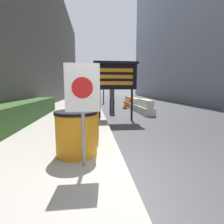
# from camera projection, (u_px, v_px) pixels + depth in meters

# --- Properties ---
(ground_plane) EXTENTS (120.00, 120.00, 0.00)m
(ground_plane) POSITION_uv_depth(u_px,v_px,m) (129.00, 181.00, 2.86)
(ground_plane) COLOR #3F3F42
(sidewalk_left) EXTENTS (3.94, 56.00, 0.17)m
(sidewalk_left) POSITION_uv_depth(u_px,v_px,m) (1.00, 183.00, 2.64)
(sidewalk_left) COLOR #A39E93
(sidewalk_left) RESTS_ON ground_plane
(building_left_facade) EXTENTS (0.40, 50.40, 12.32)m
(building_left_facade) POSITION_uv_depth(u_px,v_px,m) (36.00, 15.00, 11.22)
(building_left_facade) COLOR #4C4742
(building_left_facade) RESTS_ON ground_plane
(hedge_strip) EXTENTS (0.90, 7.42, 0.79)m
(hedge_strip) POSITION_uv_depth(u_px,v_px,m) (24.00, 112.00, 7.02)
(hedge_strip) COLOR #335628
(hedge_strip) RESTS_ON sidewalk_left
(barrel_drum_foreground) EXTENTS (0.85, 0.85, 0.89)m
(barrel_drum_foreground) POSITION_uv_depth(u_px,v_px,m) (77.00, 133.00, 3.52)
(barrel_drum_foreground) COLOR orange
(barrel_drum_foreground) RESTS_ON sidewalk_left
(barrel_drum_middle) EXTENTS (0.85, 0.85, 0.89)m
(barrel_drum_middle) POSITION_uv_depth(u_px,v_px,m) (83.00, 122.00, 4.57)
(barrel_drum_middle) COLOR orange
(barrel_drum_middle) RESTS_ON sidewalk_left
(barrel_drum_back) EXTENTS (0.85, 0.85, 0.89)m
(barrel_drum_back) POSITION_uv_depth(u_px,v_px,m) (82.00, 116.00, 5.60)
(barrel_drum_back) COLOR orange
(barrel_drum_back) RESTS_ON sidewalk_left
(warning_sign) EXTENTS (0.57, 0.08, 1.74)m
(warning_sign) POSITION_uv_depth(u_px,v_px,m) (83.00, 96.00, 2.86)
(warning_sign) COLOR gray
(warning_sign) RESTS_ON sidewalk_left
(message_board) EXTENTS (1.99, 0.36, 2.67)m
(message_board) POSITION_uv_depth(u_px,v_px,m) (116.00, 77.00, 7.82)
(message_board) COLOR black
(message_board) RESTS_ON ground_plane
(jersey_barrier_white) EXTENTS (0.61, 1.96, 0.84)m
(jersey_barrier_white) POSITION_uv_depth(u_px,v_px,m) (145.00, 108.00, 10.16)
(jersey_barrier_white) COLOR silver
(jersey_barrier_white) RESTS_ON ground_plane
(jersey_barrier_cream) EXTENTS (0.62, 1.86, 0.79)m
(jersey_barrier_cream) POSITION_uv_depth(u_px,v_px,m) (136.00, 105.00, 12.23)
(jersey_barrier_cream) COLOR beige
(jersey_barrier_cream) RESTS_ON ground_plane
(jersey_barrier_orange_far) EXTENTS (0.64, 2.06, 0.80)m
(jersey_barrier_orange_far) POSITION_uv_depth(u_px,v_px,m) (130.00, 102.00, 14.33)
(jersey_barrier_orange_far) COLOR orange
(jersey_barrier_orange_far) RESTS_ON ground_plane
(traffic_cone_near) EXTENTS (0.33, 0.33, 0.59)m
(traffic_cone_near) POSITION_uv_depth(u_px,v_px,m) (125.00, 105.00, 12.71)
(traffic_cone_near) COLOR black
(traffic_cone_near) RESTS_ON ground_plane
(traffic_cone_mid) EXTENTS (0.34, 0.34, 0.61)m
(traffic_cone_mid) POSITION_uv_depth(u_px,v_px,m) (138.00, 104.00, 13.33)
(traffic_cone_mid) COLOR black
(traffic_cone_mid) RESTS_ON ground_plane
(traffic_light_near_curb) EXTENTS (0.28, 0.44, 3.94)m
(traffic_light_near_curb) POSITION_uv_depth(u_px,v_px,m) (103.00, 75.00, 18.04)
(traffic_light_near_curb) COLOR #2D2D30
(traffic_light_near_curb) RESTS_ON ground_plane
(pedestrian_worker) EXTENTS (0.31, 0.48, 1.74)m
(pedestrian_worker) POSITION_uv_depth(u_px,v_px,m) (112.00, 96.00, 10.35)
(pedestrian_worker) COLOR #23283D
(pedestrian_worker) RESTS_ON ground_plane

